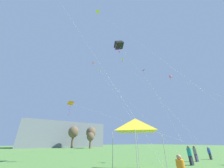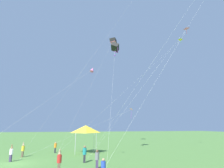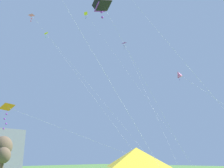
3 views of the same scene
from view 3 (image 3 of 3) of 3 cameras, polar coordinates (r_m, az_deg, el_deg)
The scene contains 10 objects.
tree_near_right at distance 53.42m, azimuth -23.60°, elevation -14.80°, with size 2.74×2.74×5.53m.
tree_far_right at distance 58.32m, azimuth -23.75°, elevation -13.09°, with size 3.96×3.96×8.00m.
festival_tent at distance 15.46m, azimuth 5.59°, elevation -16.33°, with size 3.28×3.28×4.07m.
kite_black_box_0 at distance 23.55m, azimuth -2.29°, elevation 17.91°, with size 12.85×4.34×17.62m.
kite_pink_diamond_1 at distance 23.22m, azimuth 15.16°, elevation 2.08°, with size 6.38×11.74×11.06m.
kite_yellow_delta_3 at distance 43.34m, azimuth -5.53°, elevation 15.06°, with size 0.92×18.43×27.21m.
kite_yellow_delta_4 at distance 31.57m, azimuth -14.38°, elevation 10.49°, with size 5.18×19.65×18.52m.
kite_pink_delta_6 at distance 34.89m, azimuth -17.72°, elevation 14.51°, with size 4.40×18.29×21.51m.
kite_orange_delta_7 at distance 19.67m, azimuth -22.53°, elevation -5.27°, with size 8.48×17.41×7.40m.
kite_purple_delta_8 at distance 39.55m, azimuth 2.92°, elevation 8.95°, with size 9.52×13.43×21.21m.
Camera 3 is at (-19.03, -0.59, 3.44)m, focal length 40.00 mm.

